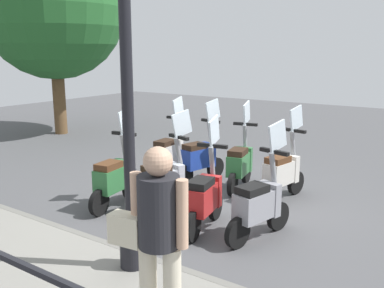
{
  "coord_description": "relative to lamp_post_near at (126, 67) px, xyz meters",
  "views": [
    {
      "loc": [
        -5.52,
        -3.39,
        2.42
      ],
      "look_at": [
        0.2,
        0.5,
        0.9
      ],
      "focal_mm": 40.0,
      "sensor_mm": 36.0,
      "label": 1
    }
  ],
  "objects": [
    {
      "name": "scooter_near_3",
      "position": [
        1.48,
        1.69,
        -1.78
      ],
      "size": [
        1.23,
        0.44,
        1.54
      ],
      "rotation": [
        0.0,
        0.0,
        0.13
      ],
      "color": "black",
      "rests_on": "ground_plane"
    },
    {
      "name": "scooter_far_0",
      "position": [
        3.26,
        -0.34,
        -1.78
      ],
      "size": [
        1.22,
        0.48,
        1.54
      ],
      "rotation": [
        0.0,
        0.0,
        -0.19
      ],
      "color": "black",
      "rests_on": "ground_plane"
    },
    {
      "name": "scooter_far_1",
      "position": [
        3.37,
        0.49,
        -1.78
      ],
      "size": [
        1.22,
        0.48,
        1.54
      ],
      "rotation": [
        0.0,
        0.0,
        0.19
      ],
      "color": "black",
      "rests_on": "ground_plane"
    },
    {
      "name": "pedestrian_with_bag",
      "position": [
        -0.79,
        -0.98,
        -1.18
      ],
      "size": [
        0.35,
        0.64,
        1.59
      ],
      "rotation": [
        0.0,
        0.0,
        0.11
      ],
      "color": "beige",
      "rests_on": "promenade_walkway"
    },
    {
      "name": "scooter_near_1",
      "position": [
        1.53,
        0.06,
        -1.78
      ],
      "size": [
        1.22,
        0.48,
        1.54
      ],
      "rotation": [
        0.0,
        0.0,
        0.18
      ],
      "color": "black",
      "rests_on": "ground_plane"
    },
    {
      "name": "ground_plane",
      "position": [
        2.4,
        0.5,
        -2.26
      ],
      "size": [
        28.0,
        28.0,
        0.0
      ],
      "primitive_type": "plane",
      "color": "#4C4C4F"
    },
    {
      "name": "scooter_far_3",
      "position": [
        3.26,
        1.98,
        -1.78
      ],
      "size": [
        1.23,
        0.44,
        1.54
      ],
      "rotation": [
        0.0,
        0.0,
        0.06
      ],
      "color": "black",
      "rests_on": "ground_plane"
    },
    {
      "name": "scooter_near_2",
      "position": [
        1.77,
        0.93,
        -1.78
      ],
      "size": [
        1.2,
        0.54,
        1.54
      ],
      "rotation": [
        0.0,
        0.0,
        -0.29
      ],
      "color": "black",
      "rests_on": "ground_plane"
    },
    {
      "name": "scooter_far_2",
      "position": [
        3.32,
        1.3,
        -1.78
      ],
      "size": [
        1.22,
        0.49,
        1.54
      ],
      "rotation": [
        0.0,
        0.0,
        -0.21
      ],
      "color": "black",
      "rests_on": "ground_plane"
    },
    {
      "name": "tree_large",
      "position": [
        5.04,
        7.36,
        1.31
      ],
      "size": [
        3.98,
        3.98,
        5.57
      ],
      "color": "brown",
      "rests_on": "ground_plane"
    },
    {
      "name": "lamp_post_near",
      "position": [
        0.0,
        0.0,
        0.0
      ],
      "size": [
        0.26,
        0.9,
        4.72
      ],
      "color": "black",
      "rests_on": "promenade_walkway"
    },
    {
      "name": "scooter_near_0",
      "position": [
        1.68,
        -0.67,
        -1.78
      ],
      "size": [
        1.21,
        0.51,
        1.54
      ],
      "rotation": [
        0.0,
        0.0,
        -0.24
      ],
      "color": "black",
      "rests_on": "ground_plane"
    }
  ]
}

